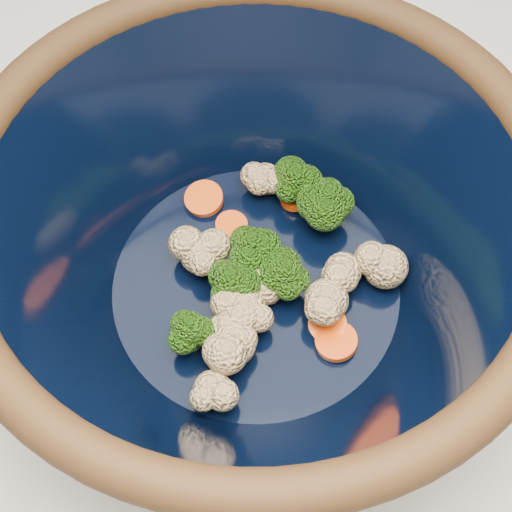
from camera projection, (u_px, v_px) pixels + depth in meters
The scene contains 4 objects.
ground at pixel (252, 474), 1.39m from camera, with size 3.00×3.00×0.00m, color #9E7A54.
counter at pixel (250, 393), 1.00m from camera, with size 1.20×1.20×0.90m, color silver.
mixing_bowl at pixel (256, 244), 0.49m from camera, with size 0.47×0.47×0.17m.
vegetable_pile at pixel (272, 269), 0.52m from camera, with size 0.18×0.20×0.05m.
Camera 1 is at (-0.01, -0.35, 1.41)m, focal length 50.00 mm.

